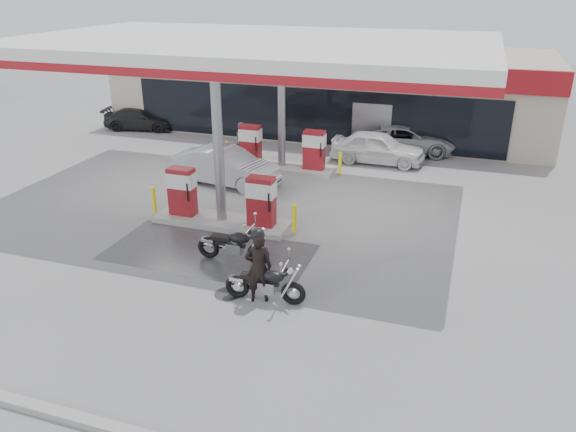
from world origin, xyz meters
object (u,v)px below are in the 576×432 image
pump_island_far (282,153)px  sedan_white (378,147)px  biker_main (258,267)px  attendant (243,140)px  pump_island_near (221,204)px  hatchback_silver (226,166)px  main_motorcycle (266,284)px  parked_motorcycle (234,246)px  parked_car_right (404,139)px  parked_car_left (140,119)px

pump_island_far → sedan_white: size_ratio=1.28×
biker_main → attendant: bearing=-88.1°
pump_island_near → attendant: size_ratio=3.17×
hatchback_silver → main_motorcycle: bearing=-140.6°
sedan_white → pump_island_near: bearing=157.1°
parked_motorcycle → attendant: bearing=110.3°
pump_island_far → parked_car_right: pump_island_far is taller
pump_island_far → biker_main: biker_main is taller
pump_island_near → pump_island_far: size_ratio=1.00×
pump_island_near → sedan_white: size_ratio=1.28×
main_motorcycle → sedan_white: 12.21m
parked_motorcycle → hatchback_silver: 6.58m
biker_main → parked_car_left: biker_main is taller
pump_island_near → hatchback_silver: bearing=112.0°
pump_island_far → biker_main: size_ratio=2.77×
biker_main → hatchback_silver: (-4.32, 7.61, -0.21)m
parked_car_left → parked_motorcycle: bearing=-149.7°
biker_main → hatchback_silver: size_ratio=0.43×
main_motorcycle → parked_car_left: parked_car_left is taller
main_motorcycle → sedan_white: sedan_white is taller
parked_motorcycle → sedan_white: (2.19, 10.50, 0.19)m
hatchback_silver → parked_car_left: hatchback_silver is taller
pump_island_near → parked_car_right: bearing=65.8°
pump_island_near → hatchback_silver: size_ratio=1.18×
pump_island_far → sedan_white: 4.25m
parked_car_right → parked_motorcycle: bearing=151.8°
pump_island_near → pump_island_far: 6.00m
pump_island_far → sedan_white: (3.64, 2.20, -0.02)m
pump_island_near → main_motorcycle: size_ratio=2.47×
parked_motorcycle → pump_island_far: bearing=98.8°
sedan_white → attendant: bearing=102.7°
pump_island_far → hatchback_silver: (-1.45, -2.40, 0.01)m
attendant → hatchback_silver: (0.74, -3.40, -0.09)m
pump_island_near → parked_car_right: (4.50, 10.00, -0.06)m
main_motorcycle → attendant: attendant is taller
pump_island_near → parked_car_right: size_ratio=1.09×
pump_island_far → attendant: 2.41m
pump_island_near → biker_main: 4.94m
sedan_white → parked_car_left: size_ratio=1.05×
attendant → parked_car_left: 7.73m
pump_island_near → parked_car_left: pump_island_near is taller
biker_main → parked_car_right: (1.64, 14.01, -0.27)m
parked_motorcycle → attendant: attendant is taller
biker_main → parked_motorcycle: (-1.41, 1.71, -0.43)m
pump_island_far → parked_car_right: size_ratio=1.09×
pump_island_near → parked_car_left: bearing=133.0°
pump_island_near → hatchback_silver: 3.88m
hatchback_silver → biker_main: bearing=-141.8°
hatchback_silver → parked_car_right: size_ratio=0.92×
parked_motorcycle → parked_car_right: 12.67m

